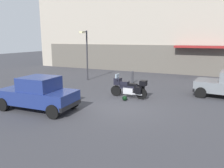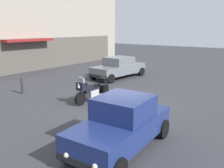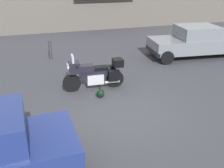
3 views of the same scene
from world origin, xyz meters
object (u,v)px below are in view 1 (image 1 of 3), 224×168
helmet (125,98)px  bollard_curbside (132,77)px  car_hatchback_near (38,94)px  motorcycle (129,87)px  streetlamp_curbside (86,50)px

helmet → bollard_curbside: bearing=104.7°
bollard_curbside → helmet: bearing=-75.3°
helmet → car_hatchback_near: 4.63m
motorcycle → helmet: (0.01, -0.73, -0.48)m
motorcycle → helmet: bearing=93.2°
streetlamp_curbside → bollard_curbside: 4.41m
car_hatchback_near → motorcycle: bearing=-131.9°
bollard_curbside → motorcycle: bearing=-73.1°
motorcycle → helmet: 0.87m
helmet → car_hatchback_near: car_hatchback_near is taller
motorcycle → car_hatchback_near: 5.12m
car_hatchback_near → streetlamp_curbside: streetlamp_curbside is taller
motorcycle → bollard_curbside: bearing=-70.9°
helmet → motorcycle: bearing=91.0°
streetlamp_curbside → helmet: bearing=-40.7°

